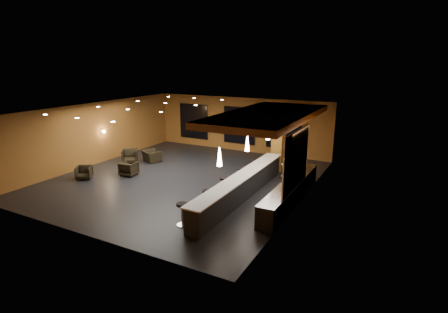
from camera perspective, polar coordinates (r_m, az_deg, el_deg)
The scene contains 34 objects.
floor at distance 17.78m, azimuth -6.48°, elevation -3.78°, with size 12.00×13.00×0.10m, color black.
ceiling at distance 16.95m, azimuth -6.85°, elevation 7.79°, with size 12.00×13.00×0.10m, color black.
wall_back at distance 22.86m, azimuth 2.63°, elevation 5.26°, with size 12.00×0.10×3.50m, color #9D5E23.
wall_front at distance 12.65m, azimuth -23.60°, elevation -4.40°, with size 12.00×0.10×3.50m, color #9D5E23.
wall_left at distance 21.22m, azimuth -20.33°, elevation 3.53°, with size 0.10×13.00×3.50m, color #9D5E23.
wall_right at distance 14.82m, azimuth 13.07°, elevation -0.70°, with size 0.10×13.00×3.50m, color #9D5E23.
wood_soffit at distance 16.02m, azimuth 7.23°, elevation 6.66°, with size 3.60×8.00×0.28m, color #A35B2F.
window_left at distance 24.45m, azimuth -4.97°, elevation 5.76°, with size 2.20×0.06×2.40m, color black.
window_center at distance 22.77m, azimuth 2.51°, elevation 5.10°, with size 2.20×0.06×2.40m, color black.
window_right at distance 21.69m, azimuth 9.71°, elevation 4.37°, with size 2.20×0.06×2.40m, color black.
tile_backsplash at distance 13.85m, azimuth 11.70°, elevation -0.68°, with size 0.06×3.20×2.40m, color white.
bar_counter at distance 15.07m, azimuth 2.91°, elevation -5.05°, with size 0.60×8.00×1.00m, color black.
bar_top at distance 14.89m, azimuth 2.94°, elevation -3.15°, with size 0.78×8.10×0.05m, color silver.
prep_counter at distance 14.88m, azimuth 10.77°, elevation -5.87°, with size 0.70×6.00×0.86m, color black.
prep_top at distance 14.72m, azimuth 10.86°, elevation -4.22°, with size 0.72×6.00×0.03m, color silver.
wall_shelf_lower at distance 13.81m, azimuth 10.82°, elevation -2.40°, with size 0.30×1.50×0.03m, color silver.
wall_shelf_upper at distance 13.68m, azimuth 10.92°, elevation -0.61°, with size 0.30×1.50×0.03m, color silver.
column at distance 18.84m, azimuth 8.87°, elevation 2.91°, with size 0.60×0.60×3.50m, color #9E6A23.
wall_sconce at distance 21.42m, azimuth -19.05°, elevation 3.89°, with size 0.22×0.22×0.22m, color #FFE5B2.
pendant_0 at distance 12.79m, azimuth -0.75°, elevation -0.04°, with size 0.20×0.20×0.70m, color white.
pendant_1 at distance 14.97m, azimuth 3.82°, elevation 2.20°, with size 0.20×0.20×0.70m, color white.
pendant_2 at distance 17.24m, azimuth 7.21°, elevation 3.86°, with size 0.20×0.20×0.70m, color white.
staff_a at distance 17.04m, azimuth 10.35°, elevation -1.28°, with size 0.69×0.45×1.88m, color black.
staff_b at distance 17.67m, azimuth 12.21°, elevation -1.36°, with size 0.75×0.59×1.55m, color black.
staff_c at distance 17.02m, azimuth 11.94°, elevation -1.78°, with size 0.81×0.53×1.66m, color black.
armchair_a at distance 18.90m, azimuth -21.87°, elevation -2.44°, with size 0.71×0.73×0.66m, color black.
armchair_b at distance 18.74m, azimuth -15.27°, elevation -1.91°, with size 0.78×0.80×0.73m, color black.
armchair_c at distance 21.03m, azimuth -15.12°, elevation 0.06°, with size 0.84×0.87×0.79m, color black.
armchair_d at distance 20.99m, azimuth -11.75°, elevation 0.07°, with size 1.03×0.90×0.67m, color black.
bar_stool_0 at distance 12.74m, azimuth -6.85°, elevation -8.87°, with size 0.43×0.43×0.85m.
bar_stool_1 at distance 14.02m, azimuth -2.76°, elevation -6.62°, with size 0.40×0.40×0.79m.
bar_stool_2 at distance 15.28m, azimuth 0.07°, elevation -4.54°, with size 0.43×0.43×0.86m.
bar_stool_3 at distance 17.01m, azimuth 2.77°, elevation -2.73°, with size 0.37×0.37×0.74m.
bar_stool_4 at distance 18.25m, azimuth 4.91°, elevation -1.43°, with size 0.39×0.39×0.77m.
Camera 1 is at (9.53, -13.84, 5.74)m, focal length 28.00 mm.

